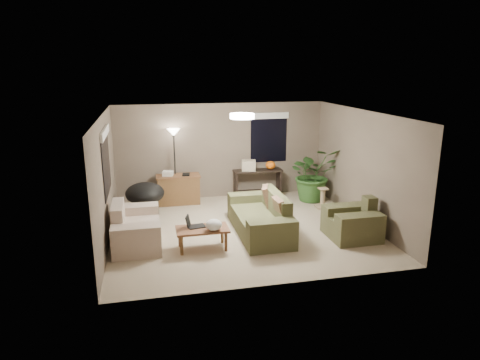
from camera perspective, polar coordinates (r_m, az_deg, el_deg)
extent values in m
plane|color=tan|center=(9.33, 0.27, -6.56)|extent=(5.50, 5.50, 0.00)
plane|color=white|center=(8.73, 0.29, 8.90)|extent=(5.50, 5.50, 0.00)
plane|color=#706253|center=(11.34, -2.52, 3.90)|extent=(5.50, 0.00, 5.50)
plane|color=#706253|center=(6.63, 5.08, -4.19)|extent=(5.50, 0.00, 5.50)
plane|color=#706253|center=(8.78, -17.52, -0.07)|extent=(0.00, 5.00, 5.00)
plane|color=#706253|center=(9.91, 15.99, 1.71)|extent=(0.00, 5.00, 5.00)
cube|color=brown|center=(9.08, 2.60, -5.77)|extent=(0.95, 1.48, 0.42)
cube|color=#46472A|center=(9.04, 4.87, -3.05)|extent=(0.22, 1.48, 0.43)
cube|color=#444529|center=(8.22, 4.28, -7.38)|extent=(0.95, 0.36, 0.60)
cube|color=brown|center=(9.89, 1.22, -3.45)|extent=(0.95, 0.36, 0.60)
cube|color=#8C7251|center=(8.61, 5.34, -3.89)|extent=(0.24, 0.46, 0.47)
cube|color=#8C7251|center=(9.42, 3.68, -2.17)|extent=(0.36, 0.50, 0.47)
cube|color=beige|center=(8.78, -13.55, -6.92)|extent=(0.90, 0.88, 0.42)
cube|color=beige|center=(8.65, -15.97, -4.42)|extent=(0.22, 0.88, 0.43)
cube|color=beige|center=(8.17, -13.63, -7.93)|extent=(0.90, 0.36, 0.60)
cube|color=beige|center=(9.33, -13.54, -5.02)|extent=(0.90, 0.36, 0.60)
cube|color=#48472B|center=(9.12, 14.64, -6.16)|extent=(0.95, 0.28, 0.42)
cube|color=#47472B|center=(9.15, 16.85, -3.43)|extent=(0.22, 0.28, 0.43)
cube|color=brown|center=(8.83, 15.61, -6.32)|extent=(0.95, 0.36, 0.60)
cube|color=brown|center=(9.36, 13.79, -4.98)|extent=(0.95, 0.36, 0.60)
cube|color=brown|center=(8.26, -5.05, -6.55)|extent=(1.00, 0.55, 0.04)
cylinder|color=brown|center=(8.12, -7.79, -8.64)|extent=(0.06, 0.06, 0.38)
cylinder|color=brown|center=(8.21, -1.89, -8.20)|extent=(0.06, 0.06, 0.38)
cylinder|color=brown|center=(8.48, -8.03, -7.57)|extent=(0.06, 0.06, 0.38)
cylinder|color=brown|center=(8.58, -2.39, -7.18)|extent=(0.06, 0.06, 0.38)
cube|color=black|center=(8.33, -5.83, -6.16)|extent=(0.37, 0.29, 0.02)
cube|color=black|center=(8.27, -6.95, -5.47)|extent=(0.13, 0.24, 0.22)
ellipsoid|color=white|center=(8.10, -3.51, -5.99)|extent=(0.39, 0.37, 0.22)
cube|color=brown|center=(11.03, -8.19, -1.35)|extent=(1.05, 0.45, 0.71)
cube|color=brown|center=(10.93, -8.27, 0.54)|extent=(1.10, 0.50, 0.04)
cube|color=silver|center=(10.90, -9.59, 0.87)|extent=(0.30, 0.26, 0.12)
cube|color=black|center=(10.89, -7.20, 0.74)|extent=(0.21, 0.24, 0.04)
cube|color=black|center=(11.38, 2.38, 1.26)|extent=(1.30, 0.40, 0.04)
cube|color=black|center=(11.34, -0.57, -0.73)|extent=(0.05, 0.38, 0.71)
cube|color=black|center=(11.64, 5.22, -0.39)|extent=(0.05, 0.38, 0.71)
cube|color=black|center=(11.53, 2.35, -1.54)|extent=(1.25, 0.36, 0.03)
ellipsoid|color=orange|center=(11.45, 4.09, 1.98)|extent=(0.31, 0.31, 0.22)
cube|color=beige|center=(11.29, 1.17, 1.96)|extent=(0.41, 0.34, 0.27)
cylinder|color=black|center=(10.33, -12.44, -3.86)|extent=(0.60, 0.60, 0.30)
ellipsoid|color=black|center=(10.21, -12.57, -1.74)|extent=(1.13, 1.13, 0.50)
cylinder|color=black|center=(11.26, -8.49, -2.85)|extent=(0.28, 0.28, 0.02)
cylinder|color=black|center=(11.02, -8.66, 1.56)|extent=(0.04, 0.04, 1.78)
cone|color=white|center=(10.85, -8.85, 6.29)|extent=(0.32, 0.32, 0.18)
cylinder|color=white|center=(8.74, 0.29, 8.51)|extent=(0.50, 0.50, 0.10)
imported|color=#2D5923|center=(11.30, 9.73, 0.03)|extent=(1.28, 1.42, 1.11)
cube|color=tan|center=(10.91, 10.91, -3.51)|extent=(0.32, 0.32, 0.03)
cylinder|color=tan|center=(10.84, 10.97, -2.33)|extent=(0.12, 0.12, 0.44)
cube|color=tan|center=(10.78, 11.03, -1.14)|extent=(0.22, 0.22, 0.03)
cube|color=black|center=(9.00, -17.42, 2.27)|extent=(0.01, 1.50, 1.30)
cube|color=white|center=(8.89, -17.59, 6.05)|extent=(0.05, 1.56, 0.16)
cube|color=black|center=(11.57, 3.86, 5.60)|extent=(1.00, 0.01, 1.30)
cube|color=white|center=(11.47, 3.94, 8.55)|extent=(1.06, 0.05, 0.16)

